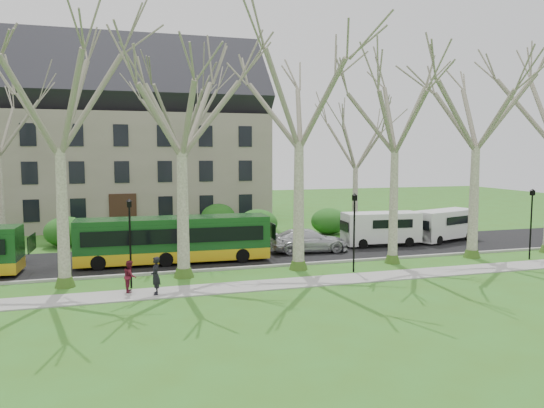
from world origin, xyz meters
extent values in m
plane|color=#396B1E|center=(0.00, 0.00, 0.00)|extent=(120.00, 120.00, 0.00)
cube|color=gray|center=(0.00, -2.50, 0.03)|extent=(70.00, 2.00, 0.06)
cube|color=black|center=(0.00, 5.50, 0.03)|extent=(80.00, 8.00, 0.06)
cube|color=#A5A39E|center=(0.00, 1.50, 0.07)|extent=(80.00, 0.25, 0.14)
cube|color=gray|center=(-6.00, 24.00, 5.00)|extent=(26.00, 12.00, 10.00)
cylinder|color=black|center=(-6.00, -1.00, 2.00)|extent=(0.10, 0.10, 4.00)
cube|color=black|center=(-6.00, -1.00, 4.15)|extent=(0.22, 0.22, 0.30)
cylinder|color=black|center=(6.00, -1.00, 2.00)|extent=(0.10, 0.10, 4.00)
cube|color=black|center=(6.00, -1.00, 4.15)|extent=(0.22, 0.22, 0.30)
cylinder|color=black|center=(18.00, -1.00, 2.00)|extent=(0.10, 0.10, 4.00)
cube|color=black|center=(18.00, -1.00, 4.15)|extent=(0.22, 0.22, 0.30)
ellipsoid|color=#1A5317|center=(-10.00, 12.00, 1.00)|extent=(2.60, 2.60, 2.00)
ellipsoid|color=#1A5317|center=(4.00, 12.00, 1.00)|extent=(2.60, 2.60, 2.00)
ellipsoid|color=#1A5317|center=(10.00, 12.00, 1.00)|extent=(2.60, 2.60, 2.00)
ellipsoid|color=#1A5317|center=(2.00, 18.00, 1.00)|extent=(2.60, 2.60, 2.00)
imported|color=silver|center=(5.58, 5.03, 0.82)|extent=(5.37, 2.49, 1.52)
imported|color=black|center=(-4.94, -2.78, 0.94)|extent=(0.43, 0.65, 1.76)
imported|color=maroon|center=(-6.07, -1.94, 0.81)|extent=(0.60, 0.75, 1.50)
camera|label=1|loc=(-6.72, -27.49, 6.71)|focal=35.00mm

